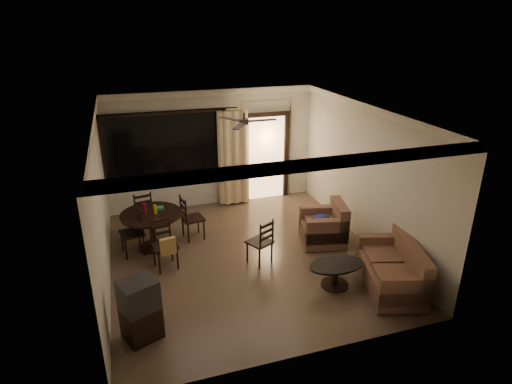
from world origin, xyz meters
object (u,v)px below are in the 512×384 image
object	(u,v)px
dining_chair_south	(165,253)
tv_cabinet	(140,309)
dining_chair_west	(133,241)
dining_chair_east	(193,226)
sofa	(394,271)
coffee_table	(336,271)
side_chair	(260,250)
dining_table	(152,221)
dining_chair_north	(143,219)
armchair	(326,227)

from	to	relation	value
dining_chair_south	tv_cabinet	world-z (taller)	dining_chair_south
dining_chair_west	dining_chair_east	world-z (taller)	same
dining_chair_east	tv_cabinet	size ratio (longest dim) A/B	1.02
tv_cabinet	sofa	world-z (taller)	tv_cabinet
dining_chair_south	coffee_table	distance (m)	3.07
tv_cabinet	side_chair	distance (m)	2.67
tv_cabinet	dining_table	bearing A→B (deg)	58.73
tv_cabinet	dining_chair_west	bearing A→B (deg)	67.07
dining_chair_west	dining_chair_south	xyz separation A→B (m)	(0.54, -0.70, 0.02)
dining_chair_east	tv_cabinet	distance (m)	3.03
dining_chair_north	coffee_table	xyz separation A→B (m)	(2.99, -3.09, -0.00)
dining_chair_west	dining_chair_south	size ratio (longest dim) A/B	1.00
dining_chair_west	sofa	distance (m)	4.85
dining_chair_west	dining_chair_south	distance (m)	0.88
dining_table	dining_chair_east	distance (m)	0.89
dining_chair_east	coffee_table	xyz separation A→B (m)	(2.03, -2.46, -0.00)
dining_chair_south	side_chair	world-z (taller)	dining_chair_south
dining_chair_south	sofa	bearing A→B (deg)	-36.93
dining_table	sofa	xyz separation A→B (m)	(3.76, -2.66, -0.26)
dining_chair_east	side_chair	distance (m)	1.70
side_chair	coffee_table	bearing A→B (deg)	104.59
dining_chair_east	side_chair	xyz separation A→B (m)	(1.03, -1.35, -0.01)
armchair	coffee_table	size ratio (longest dim) A/B	1.05
dining_chair_south	dining_chair_north	xyz separation A→B (m)	(-0.29, 1.62, -0.02)
dining_table	dining_chair_west	world-z (taller)	dining_table
armchair	coffee_table	xyz separation A→B (m)	(-0.53, -1.45, -0.07)
dining_chair_south	dining_chair_west	bearing A→B (deg)	117.39
dining_table	coffee_table	xyz separation A→B (m)	(2.85, -2.31, -0.31)
dining_table	dining_chair_east	size ratio (longest dim) A/B	1.26
coffee_table	armchair	bearing A→B (deg)	70.08
coffee_table	side_chair	xyz separation A→B (m)	(-0.99, 1.11, -0.01)
dining_chair_west	dining_chair_north	size ratio (longest dim) A/B	1.00
dining_chair_north	coffee_table	bearing A→B (deg)	123.88
dining_chair_south	side_chair	xyz separation A→B (m)	(1.70, -0.36, -0.04)
dining_chair_east	dining_chair_south	size ratio (longest dim) A/B	1.00
dining_table	sofa	world-z (taller)	dining_table
dining_chair_east	dining_chair_north	xyz separation A→B (m)	(-0.96, 0.63, 0.00)
dining_chair_north	side_chair	bearing A→B (deg)	125.07
tv_cabinet	armchair	xyz separation A→B (m)	(3.77, 1.76, -0.12)
dining_table	dining_chair_north	world-z (taller)	dining_table
dining_chair_south	dining_chair_north	world-z (taller)	same
dining_table	dining_chair_west	xyz separation A→B (m)	(-0.39, -0.15, -0.31)
dining_chair_east	armchair	world-z (taller)	dining_chair_east
dining_chair_east	side_chair	bearing A→B (deg)	-152.81
dining_chair_south	coffee_table	xyz separation A→B (m)	(2.70, -1.47, -0.02)
sofa	coffee_table	bearing A→B (deg)	175.91
dining_table	armchair	xyz separation A→B (m)	(3.37, -0.86, -0.24)
dining_chair_west	coffee_table	bearing A→B (deg)	46.01
sofa	side_chair	world-z (taller)	side_chair
dining_chair_south	sofa	xyz separation A→B (m)	(3.61, -1.82, 0.02)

